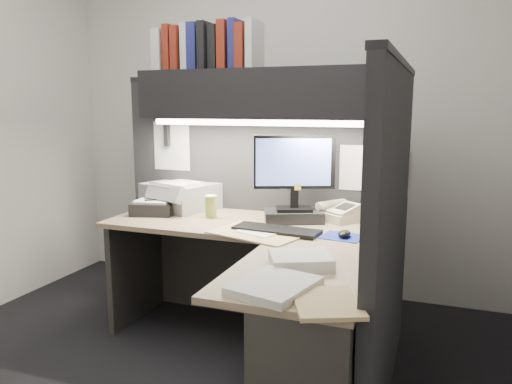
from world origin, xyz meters
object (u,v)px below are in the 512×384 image
desk (266,309)px  printer (181,196)px  overhead_shelf (261,94)px  keyboard (276,230)px  telephone (341,213)px  coffee_cup (211,207)px  notebook_stack (154,208)px  monitor (294,188)px

desk → printer: printer is taller
overhead_shelf → printer: bearing=176.1°
desk → keyboard: (-0.08, 0.39, 0.30)m
telephone → coffee_cup: 0.82m
printer → notebook_stack: (-0.08, -0.22, -0.05)m
telephone → printer: 1.11m
monitor → printer: monitor is taller
overhead_shelf → keyboard: (0.22, -0.36, -0.76)m
overhead_shelf → telephone: size_ratio=6.76×
keyboard → overhead_shelf: bearing=127.3°
printer → overhead_shelf: bearing=14.9°
desk → coffee_cup: coffee_cup is taller
overhead_shelf → monitor: bearing=-16.2°
overhead_shelf → desk: bearing=-68.2°
desk → overhead_shelf: overhead_shelf is taller
monitor → telephone: size_ratio=2.30×
coffee_cup → desk: bearing=-46.0°
notebook_stack → keyboard: bearing=-11.3°
coffee_cup → printer: size_ratio=0.30×
keyboard → telephone: bearing=61.5°
keyboard → telephone: 0.51m
desk → keyboard: 0.50m
desk → coffee_cup: 0.91m
desk → printer: size_ratio=3.86×
monitor → notebook_stack: size_ratio=1.98×
coffee_cup → monitor: bearing=8.3°
printer → notebook_stack: bearing=-90.7°
desk → monitor: (-0.06, 0.68, 0.50)m
desk → notebook_stack: size_ratio=6.38×
overhead_shelf → notebook_stack: 1.02m
keyboard → telephone: size_ratio=2.14×
overhead_shelf → coffee_cup: 0.77m
keyboard → notebook_stack: size_ratio=1.84×
desk → overhead_shelf: (-0.30, 0.75, 1.06)m
overhead_shelf → printer: 0.91m
keyboard → coffee_cup: size_ratio=3.70×
desk → telephone: 0.90m
coffee_cup → notebook_stack: size_ratio=0.50×
monitor → coffee_cup: bearing=166.4°
telephone → coffee_cup: (-0.79, -0.21, 0.02)m
notebook_stack → telephone: bearing=11.3°
keyboard → notebook_stack: bearing=174.2°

